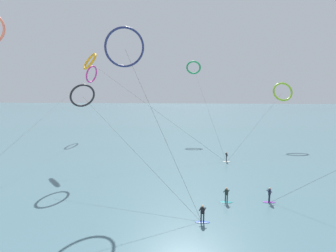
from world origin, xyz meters
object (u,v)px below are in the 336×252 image
kite_lime (283,92)px  kite_emerald (194,67)px  surfer_ivory (227,157)px  kite_amber (90,62)px  kite_magenta (91,74)px  surfer_cobalt (202,215)px  surfer_violet (269,196)px  kite_navy (125,48)px  kite_charcoal (83,96)px  surfer_teal (226,196)px

kite_lime → kite_emerald: bearing=152.6°
kite_lime → surfer_ivory: bearing=-137.8°
kite_amber → kite_magenta: size_ratio=0.50×
surfer_ivory → kite_amber: 29.15m
surfer_ivory → surfer_cobalt: size_ratio=1.00×
surfer_violet → kite_amber: kite_amber is taller
kite_navy → kite_emerald: (9.24, 34.45, 0.46)m
surfer_ivory → kite_amber: size_ratio=0.07×
kite_amber → kite_lime: kite_amber is taller
surfer_cobalt → kite_amber: bearing=-13.1°
kite_charcoal → surfer_cobalt: bearing=99.7°
surfer_cobalt → kite_charcoal: 23.36m
kite_magenta → kite_emerald: (26.19, 0.70, 1.62)m
kite_amber → kite_navy: (9.69, -14.14, 0.07)m
surfer_ivory → kite_emerald: kite_emerald is taller
surfer_violet → surfer_cobalt: (-7.51, -4.65, 0.00)m
surfer_violet → surfer_ivory: (-2.17, 15.26, 0.00)m
kite_charcoal → surfer_violet: bearing=119.0°
kite_amber → kite_magenta: (-7.26, 19.61, -1.09)m
surfer_violet → surfer_cobalt: same height
kite_charcoal → kite_navy: 10.31m
kite_magenta → surfer_teal: bearing=49.4°
surfer_cobalt → surfer_teal: bearing=-85.8°
surfer_violet → kite_lime: bearing=-169.0°
surfer_teal → surfer_cobalt: bearing=112.6°
kite_magenta → kite_navy: 37.79m
surfer_teal → kite_charcoal: size_ratio=0.09×
surfer_ivory → kite_amber: kite_amber is taller
surfer_ivory → kite_lime: 23.56m
kite_charcoal → kite_lime: 42.10m
surfer_ivory → kite_magenta: bearing=-115.5°
kite_emerald → surfer_cobalt: bearing=-92.4°
surfer_violet → kite_emerald: (-7.25, 38.53, 16.80)m
surfer_teal → kite_emerald: bearing=-30.2°
kite_magenta → kite_lime: size_ratio=3.12×
kite_emerald → surfer_teal: bearing=-88.2°
surfer_teal → kite_lime: bearing=-62.4°
kite_amber → kite_lime: 40.53m
kite_amber → kite_emerald: kite_emerald is taller
kite_lime → kite_magenta: bearing=165.9°
surfer_ivory → surfer_cobalt: 20.61m
kite_amber → kite_charcoal: kite_amber is taller
surfer_violet → kite_lime: 34.64m
surfer_cobalt → kite_magenta: bearing=-21.0°
kite_charcoal → surfer_ivory: bearing=156.1°
kite_navy → kite_magenta: bearing=-86.4°
kite_emerald → kite_magenta: bearing=179.5°
surfer_teal → kite_lime: kite_lime is taller
surfer_ivory → kite_navy: 24.43m
surfer_cobalt → kite_emerald: (0.26, 43.18, 16.80)m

